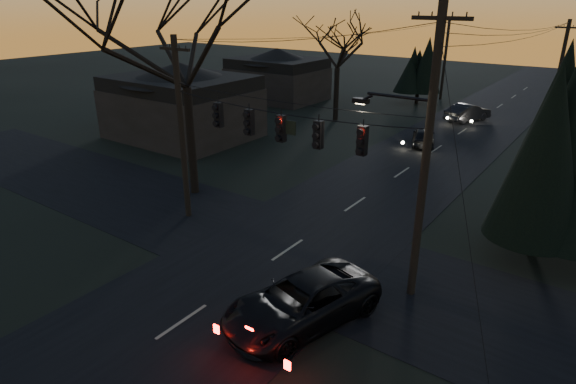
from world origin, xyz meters
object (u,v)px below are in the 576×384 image
Objects in this scene: suv_near at (302,302)px; sedan_oncoming_a at (423,137)px; utility_pole_far_l at (440,99)px; sedan_oncoming_b at (468,113)px; utility_pole_right at (411,293)px; utility_pole_far_r at (547,131)px; utility_pole_left at (189,215)px; evergreen_right at (552,154)px; bare_tree_left at (183,40)px.

sedan_oncoming_a is at bearing 117.14° from suv_near.
utility_pole_far_l is 1.80× the size of sedan_oncoming_b.
sedan_oncoming_b is (5.20, -8.18, 0.73)m from utility_pole_far_l.
utility_pole_right reaches higher than sedan_oncoming_b.
utility_pole_right is 19.62m from sedan_oncoming_a.
suv_near is (-2.30, -31.68, 0.76)m from utility_pole_far_r.
sedan_oncoming_a is (-4.36, 22.12, -0.12)m from suv_near.
utility_pole_far_r is 1.55× the size of suv_near.
sedan_oncoming_b is (0.36, 9.38, 0.09)m from sedan_oncoming_a.
utility_pole_far_r is at bearing 90.00° from utility_pole_right.
utility_pole_left is 16.15m from evergreen_right.
evergreen_right is at bearing 134.94° from sedan_oncoming_b.
evergreen_right is 2.03× the size of sedan_oncoming_a.
utility_pole_far_l is at bearing 86.61° from bare_tree_left.
utility_pole_left is 1.55× the size of suv_near.
utility_pole_far_l is at bearing -35.32° from sedan_oncoming_b.
evergreen_right is (2.97, 5.66, 4.40)m from utility_pole_right.
utility_pole_right is 28.53m from sedan_oncoming_b.
sedan_oncoming_a is (-6.66, -9.56, 0.64)m from utility_pole_far_r.
utility_pole_far_r is (11.50, 28.00, 0.00)m from utility_pole_left.
sedan_oncoming_a is (4.84, 18.44, 0.64)m from utility_pole_left.
sedan_oncoming_b is (-6.30, -0.18, 0.73)m from utility_pole_far_r.
suv_near is at bearing -28.37° from bare_tree_left.
evergreen_right is at bearing -64.50° from utility_pole_far_l.
bare_tree_left is 17.17m from evergreen_right.
sedan_oncoming_a is at bearing 127.00° from evergreen_right.
sedan_oncoming_b is (7.19, 25.45, -7.29)m from bare_tree_left.
bare_tree_left is (-13.49, -25.64, 8.03)m from utility_pole_far_r.
evergreen_right is (14.47, -30.34, 4.40)m from utility_pole_far_l.
sedan_oncoming_a is (6.83, 16.08, -7.39)m from bare_tree_left.
suv_near reaches higher than sedan_oncoming_b.
utility_pole_right is 15.88m from bare_tree_left.
utility_pole_far_l is (-11.50, 8.00, 0.00)m from utility_pole_far_r.
utility_pole_left is 0.74× the size of bare_tree_left.
sedan_oncoming_a is 0.84× the size of sedan_oncoming_b.
utility_pole_left is at bearing 101.65° from sedan_oncoming_b.
utility_pole_left is at bearing -158.62° from evergreen_right.
bare_tree_left is 1.51× the size of evergreen_right.
suv_near is 1.23× the size of sedan_oncoming_b.
utility_pole_left is 1.06× the size of utility_pole_far_l.
sedan_oncoming_b is at bearing -112.78° from sedan_oncoming_a.
utility_pole_far_l reaches higher than sedan_oncoming_a.
evergreen_right is at bearing 76.57° from suv_near.
utility_pole_right reaches higher than suv_near.
evergreen_right is 1.71× the size of sedan_oncoming_b.
utility_pole_far_r is 1.06× the size of utility_pole_far_l.
sedan_oncoming_a is at bearing 75.30° from utility_pole_left.
evergreen_right is (2.97, -22.34, 4.40)m from utility_pole_far_r.
utility_pole_right is at bearing 89.29° from sedan_oncoming_a.
bare_tree_left is at bearing -168.66° from evergreen_right.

